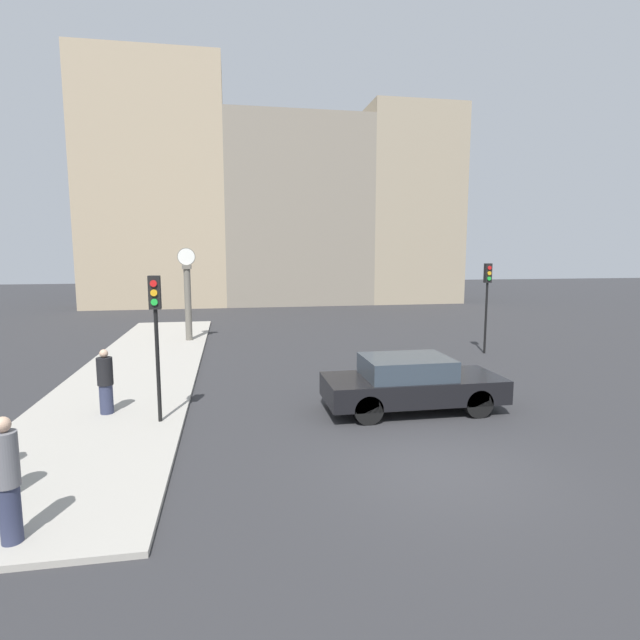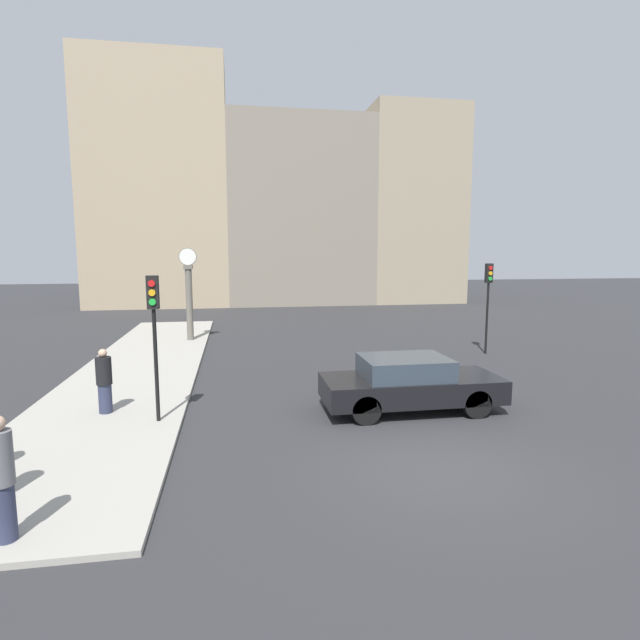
% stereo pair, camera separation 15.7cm
% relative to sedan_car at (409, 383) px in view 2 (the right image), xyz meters
% --- Properties ---
extents(ground_plane, '(120.00, 120.00, 0.00)m').
position_rel_sedan_car_xyz_m(ground_plane, '(-0.65, -3.35, -0.72)').
color(ground_plane, '#2D2D30').
extents(sidewalk_corner, '(3.95, 22.57, 0.10)m').
position_rel_sedan_car_xyz_m(sidewalk_corner, '(-7.62, 5.93, -0.67)').
color(sidewalk_corner, '#A39E93').
rests_on(sidewalk_corner, ground_plane).
extents(building_row, '(28.61, 5.00, 17.75)m').
position_rel_sedan_car_xyz_m(building_row, '(-1.21, 27.26, 7.21)').
color(building_row, tan).
rests_on(building_row, ground_plane).
extents(sedan_car, '(4.51, 1.86, 1.40)m').
position_rel_sedan_car_xyz_m(sedan_car, '(0.00, 0.00, 0.00)').
color(sedan_car, black).
rests_on(sedan_car, ground_plane).
extents(traffic_light_near, '(0.26, 0.24, 3.41)m').
position_rel_sedan_car_xyz_m(traffic_light_near, '(-6.18, -0.03, 1.84)').
color(traffic_light_near, black).
rests_on(traffic_light_near, sidewalk_corner).
extents(traffic_light_far, '(0.26, 0.24, 3.60)m').
position_rel_sedan_car_xyz_m(traffic_light_far, '(5.52, 6.43, 1.86)').
color(traffic_light_far, black).
rests_on(traffic_light_far, ground_plane).
extents(street_clock, '(0.78, 0.38, 4.12)m').
position_rel_sedan_car_xyz_m(street_clock, '(-6.38, 11.08, 1.42)').
color(street_clock, '#666056').
rests_on(street_clock, sidewalk_corner).
extents(pedestrian_black_jacket, '(0.37, 0.37, 1.60)m').
position_rel_sedan_car_xyz_m(pedestrian_black_jacket, '(-7.55, 0.81, 0.17)').
color(pedestrian_black_jacket, '#2D334C').
rests_on(pedestrian_black_jacket, sidewalk_corner).
extents(pedestrian_grey_jacket, '(0.33, 0.33, 1.78)m').
position_rel_sedan_car_xyz_m(pedestrian_grey_jacket, '(-7.51, -4.79, 0.28)').
color(pedestrian_grey_jacket, '#2D334C').
rests_on(pedestrian_grey_jacket, sidewalk_corner).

